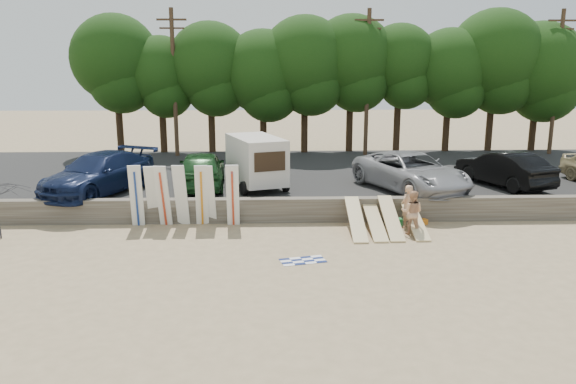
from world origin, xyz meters
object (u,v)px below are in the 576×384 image
car_0 (99,174)px  cooler (397,222)px  box_trailer (256,160)px  car_2 (411,172)px  beachgoer_b (412,212)px  beachgoer_a (407,206)px  beach_umbrella (0,210)px  car_3 (504,169)px  car_1 (202,169)px

car_0 → cooler: size_ratio=16.36×
box_trailer → car_2: box_trailer is taller
car_0 → car_2: 14.14m
beachgoer_b → box_trailer: bearing=-20.0°
beachgoer_a → cooler: (-0.33, 0.18, -0.71)m
box_trailer → beach_umbrella: box_trailer is taller
car_2 → car_3: bearing=-13.0°
car_0 → car_2: bearing=24.3°
car_2 → beach_umbrella: size_ratio=2.61×
car_1 → beachgoer_b: car_1 is taller
beachgoer_a → beachgoer_b: bearing=45.0°
car_2 → cooler: 3.94m
car_0 → cooler: (12.80, -3.31, -1.44)m
car_3 → cooler: size_ratio=13.37×
cooler → beach_umbrella: bearing=177.9°
car_1 → beachgoer_a: 9.77m
car_0 → beachgoer_a: car_0 is taller
beachgoer_b → beachgoer_a: bearing=-70.2°
car_1 → beach_umbrella: car_1 is taller
car_2 → beach_umbrella: 17.16m
car_1 → beach_umbrella: (-6.87, -5.42, -0.50)m
cooler → car_3: bearing=29.0°
car_0 → beachgoer_a: size_ratio=3.58×
box_trailer → beachgoer_b: box_trailer is taller
car_1 → beachgoer_b: size_ratio=3.04×
car_0 → car_2: car_0 is taller
beach_umbrella → car_0: bearing=61.7°
beachgoer_a → car_1: bearing=-71.5°
car_1 → cooler: size_ratio=13.67×
car_1 → car_3: size_ratio=1.02×
box_trailer → car_2: size_ratio=0.67×
car_1 → beach_umbrella: 8.76m
car_0 → car_2: (14.14, 0.11, -0.03)m
car_0 → beach_umbrella: 5.07m
car_1 → car_2: bearing=171.3°
car_0 → car_3: bearing=26.8°
car_0 → beach_umbrella: size_ratio=2.58×
car_3 → car_0: bearing=-17.9°
beachgoer_b → car_2: bearing=-82.3°
car_0 → cooler: 13.30m
car_2 → beachgoer_b: (-1.03, -4.47, -0.72)m
box_trailer → beachgoer_b: 8.10m
car_2 → beachgoer_a: bearing=-129.0°
box_trailer → car_0: box_trailer is taller
car_1 → car_3: car_1 is taller
car_1 → cooler: bearing=149.2°
car_0 → cooler: car_0 is taller
car_0 → beachgoer_b: 13.84m
beach_umbrella → beachgoer_a: bearing=3.5°
box_trailer → cooler: bearing=-55.6°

